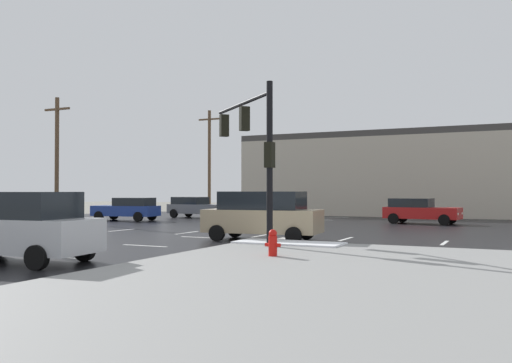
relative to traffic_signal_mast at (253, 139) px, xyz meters
name	(u,v)px	position (x,y,z in m)	size (l,w,h in m)	color
ground_plane	(223,235)	(-3.62, 4.15, -4.04)	(120.00, 120.00, 0.00)	slate
road_asphalt	(223,234)	(-3.62, 4.15, -4.03)	(44.00, 44.00, 0.02)	black
sidewalk_corner	(483,303)	(8.38, -7.85, -3.97)	(18.00, 18.00, 0.14)	gray
snow_strip_curbside	(289,243)	(1.38, 0.15, -3.87)	(4.00, 1.60, 0.06)	white
lane_markings	(231,237)	(-2.41, 2.77, -4.02)	(36.15, 36.15, 0.01)	silver
traffic_signal_mast	(253,139)	(0.00, 0.00, 0.00)	(4.22, 3.87, 5.80)	black
fire_hydrant	(273,243)	(2.40, -3.61, -3.50)	(0.48, 0.26, 0.79)	red
strip_building_background	(410,174)	(1.00, 28.16, -0.59)	(27.70, 8.00, 6.90)	#BCB29E
sedan_blue	(128,209)	(-15.13, 11.50, -3.19)	(4.68, 2.45, 1.58)	navy
suv_silver	(15,225)	(-4.00, -7.36, -2.95)	(4.98, 2.56, 2.03)	#B7BABF
sedan_red	(419,210)	(3.50, 16.55, -3.19)	(4.68, 2.43, 1.58)	#B21919
suv_tan	(262,215)	(-0.59, 2.10, -2.95)	(4.97, 2.52, 2.03)	tan
sedan_grey	(195,207)	(-13.13, 17.00, -3.19)	(4.66, 2.37, 1.58)	slate
utility_pole_far	(57,156)	(-19.33, 9.16, 0.40)	(2.20, 0.28, 8.46)	brown
utility_pole_distant	(209,160)	(-16.11, 24.17, 0.86)	(2.20, 0.28, 9.37)	brown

